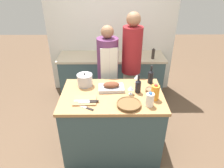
# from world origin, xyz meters

# --- Properties ---
(ground_plane) EXTENTS (12.00, 12.00, 0.00)m
(ground_plane) POSITION_xyz_m (0.00, 0.00, 0.00)
(ground_plane) COLOR brown
(kitchen_island) EXTENTS (1.31, 0.82, 0.92)m
(kitchen_island) POSITION_xyz_m (0.00, 0.00, 0.46)
(kitchen_island) COLOR #3D565B
(kitchen_island) RESTS_ON ground_plane
(back_counter) EXTENTS (2.02, 0.60, 0.88)m
(back_counter) POSITION_xyz_m (0.00, 1.42, 0.44)
(back_counter) COLOR #3D565B
(back_counter) RESTS_ON ground_plane
(back_wall) EXTENTS (2.52, 0.10, 2.55)m
(back_wall) POSITION_xyz_m (0.00, 1.77, 1.27)
(back_wall) COLOR silver
(back_wall) RESTS_ON ground_plane
(roasting_pan) EXTENTS (0.34, 0.22, 0.11)m
(roasting_pan) POSITION_xyz_m (-0.01, 0.11, 0.97)
(roasting_pan) COLOR #BCBCC1
(roasting_pan) RESTS_ON kitchen_island
(wicker_basket) EXTENTS (0.29, 0.29, 0.04)m
(wicker_basket) POSITION_xyz_m (0.19, -0.25, 0.95)
(wicker_basket) COLOR brown
(wicker_basket) RESTS_ON kitchen_island
(cutting_board) EXTENTS (0.28, 0.21, 0.02)m
(cutting_board) POSITION_xyz_m (-0.33, -0.15, 0.93)
(cutting_board) COLOR #AD7F51
(cutting_board) RESTS_ON kitchen_island
(stock_pot) EXTENTS (0.21, 0.21, 0.19)m
(stock_pot) POSITION_xyz_m (-0.37, 0.23, 1.01)
(stock_pot) COLOR #B7B7BC
(stock_pot) RESTS_ON kitchen_island
(mixing_bowl) EXTENTS (0.13, 0.13, 0.05)m
(mixing_bowl) POSITION_xyz_m (0.50, 0.06, 0.95)
(mixing_bowl) COLOR #846647
(mixing_bowl) RESTS_ON kitchen_island
(juice_jug) EXTENTS (0.10, 0.10, 0.20)m
(juice_jug) POSITION_xyz_m (0.52, -0.11, 1.02)
(juice_jug) COLOR orange
(juice_jug) RESTS_ON kitchen_island
(milk_jug) EXTENTS (0.09, 0.09, 0.18)m
(milk_jug) POSITION_xyz_m (0.43, -0.25, 1.01)
(milk_jug) COLOR white
(milk_jug) RESTS_ON kitchen_island
(wine_bottle_green) EXTENTS (0.07, 0.07, 0.26)m
(wine_bottle_green) POSITION_xyz_m (0.54, 0.30, 1.03)
(wine_bottle_green) COLOR black
(wine_bottle_green) RESTS_ON kitchen_island
(wine_bottle_dark) EXTENTS (0.07, 0.07, 0.25)m
(wine_bottle_dark) POSITION_xyz_m (0.33, 0.05, 1.02)
(wine_bottle_dark) COLOR black
(wine_bottle_dark) RESTS_ON kitchen_island
(wine_glass_left) EXTENTS (0.08, 0.08, 0.12)m
(wine_glass_left) POSITION_xyz_m (0.24, 0.00, 1.02)
(wine_glass_left) COLOR silver
(wine_glass_left) RESTS_ON kitchen_island
(wine_glass_right) EXTENTS (0.08, 0.08, 0.12)m
(wine_glass_right) POSITION_xyz_m (0.35, 0.31, 1.01)
(wine_glass_right) COLOR silver
(wine_glass_right) RESTS_ON kitchen_island
(knife_chef) EXTENTS (0.30, 0.03, 0.01)m
(knife_chef) POSITION_xyz_m (-0.30, -0.18, 0.94)
(knife_chef) COLOR #B7B7BC
(knife_chef) RESTS_ON cutting_board
(knife_paring) EXTENTS (0.23, 0.15, 0.01)m
(knife_paring) POSITION_xyz_m (-0.31, -0.28, 0.93)
(knife_paring) COLOR #B7B7BC
(knife_paring) RESTS_ON kitchen_island
(knife_bread) EXTENTS (0.21, 0.04, 0.01)m
(knife_bread) POSITION_xyz_m (-0.28, -0.21, 0.94)
(knife_bread) COLOR #B7B7BC
(knife_bread) RESTS_ON cutting_board
(stand_mixer) EXTENTS (0.18, 0.14, 0.32)m
(stand_mixer) POSITION_xyz_m (-0.15, 1.35, 1.02)
(stand_mixer) COLOR silver
(stand_mixer) RESTS_ON back_counter
(condiment_bottle_tall) EXTENTS (0.07, 0.07, 0.18)m
(condiment_bottle_tall) POSITION_xyz_m (0.48, 1.55, 0.96)
(condiment_bottle_tall) COLOR maroon
(condiment_bottle_tall) RESTS_ON back_counter
(condiment_bottle_short) EXTENTS (0.06, 0.06, 0.20)m
(condiment_bottle_short) POSITION_xyz_m (0.76, 1.28, 0.97)
(condiment_bottle_short) COLOR #332D28
(condiment_bottle_short) RESTS_ON back_counter
(person_cook_aproned) EXTENTS (0.33, 0.35, 1.62)m
(person_cook_aproned) POSITION_xyz_m (-0.06, 0.73, 0.90)
(person_cook_aproned) COLOR beige
(person_cook_aproned) RESTS_ON ground_plane
(person_cook_guest) EXTENTS (0.30, 0.30, 1.80)m
(person_cook_guest) POSITION_xyz_m (0.31, 0.77, 1.02)
(person_cook_guest) COLOR beige
(person_cook_guest) RESTS_ON ground_plane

